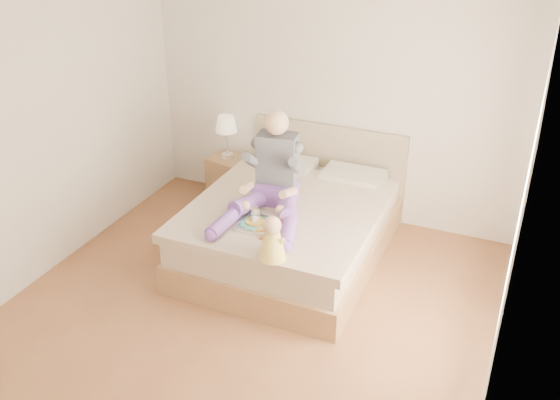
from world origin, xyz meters
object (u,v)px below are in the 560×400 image
at_px(nightstand, 229,178).
at_px(tray, 264,224).
at_px(adult, 272,181).
at_px(baby, 272,241).
at_px(bed, 293,224).

height_order(nightstand, tray, tray).
height_order(adult, baby, adult).
height_order(adult, tray, adult).
bearing_deg(adult, bed, 58.01).
bearing_deg(bed, baby, -76.69).
bearing_deg(bed, nightstand, 144.67).
bearing_deg(baby, nightstand, 118.46).
bearing_deg(adult, tray, -85.37).
distance_m(tray, baby, 0.51).
relative_size(bed, adult, 1.92).
height_order(bed, nightstand, bed).
distance_m(adult, baby, 0.86).
xyz_separation_m(bed, adult, (-0.11, -0.25, 0.56)).
relative_size(bed, tray, 5.15).
relative_size(nightstand, baby, 1.34).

